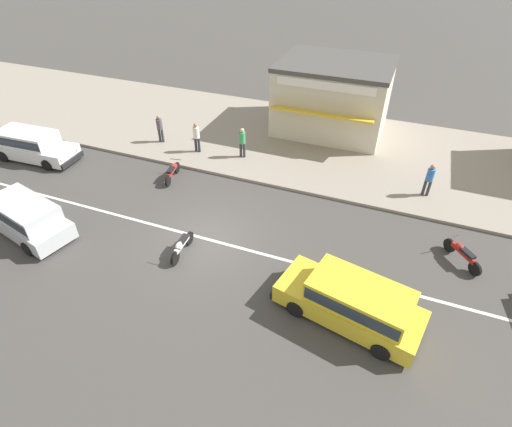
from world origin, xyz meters
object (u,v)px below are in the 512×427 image
(minivan_white_5, at_px, (31,144))
(pedestrian_far_end, at_px, (160,127))
(motorcycle_2, at_px, (463,254))
(pedestrian_near_clock, at_px, (242,140))
(minivan_silver_1, at_px, (24,216))
(pedestrian_mid_kerb, at_px, (196,135))
(motorcycle_1, at_px, (172,171))
(pedestrian_by_shop, at_px, (430,178))
(shopfront_corner_warung, at_px, (333,96))
(motorcycle_0, at_px, (182,246))
(minivan_yellow_3, at_px, (353,301))

(minivan_white_5, distance_m, pedestrian_far_end, 6.87)
(motorcycle_2, height_order, pedestrian_near_clock, pedestrian_near_clock)
(minivan_silver_1, bearing_deg, motorcycle_2, 15.38)
(pedestrian_mid_kerb, distance_m, pedestrian_far_end, 2.53)
(minivan_silver_1, xyz_separation_m, motorcycle_1, (3.47, 5.86, -0.42))
(minivan_silver_1, xyz_separation_m, minivan_white_5, (-4.69, 4.95, 0.00))
(pedestrian_by_shop, bearing_deg, motorcycle_1, -166.40)
(pedestrian_by_shop, distance_m, pedestrian_far_end, 14.54)
(pedestrian_mid_kerb, relative_size, pedestrian_far_end, 1.05)
(minivan_silver_1, bearing_deg, pedestrian_by_shop, 29.57)
(motorcycle_1, distance_m, motorcycle_2, 13.55)
(motorcycle_1, height_order, shopfront_corner_warung, shopfront_corner_warung)
(minivan_silver_1, height_order, pedestrian_near_clock, pedestrian_near_clock)
(pedestrian_by_shop, bearing_deg, motorcycle_0, -138.91)
(motorcycle_0, xyz_separation_m, motorcycle_2, (10.25, 3.52, 0.00))
(motorcycle_0, bearing_deg, shopfront_corner_warung, 77.82)
(motorcycle_2, xyz_separation_m, pedestrian_near_clock, (-10.98, 4.34, 0.70))
(pedestrian_near_clock, distance_m, pedestrian_by_shop, 9.46)
(pedestrian_mid_kerb, bearing_deg, minivan_white_5, -155.46)
(motorcycle_0, height_order, motorcycle_2, same)
(minivan_silver_1, distance_m, minivan_white_5, 6.82)
(motorcycle_1, bearing_deg, pedestrian_far_end, 129.93)
(minivan_silver_1, distance_m, pedestrian_mid_kerb, 9.30)
(minivan_yellow_3, distance_m, pedestrian_by_shop, 8.55)
(motorcycle_0, bearing_deg, motorcycle_1, 124.56)
(minivan_yellow_3, bearing_deg, shopfront_corner_warung, 105.85)
(motorcycle_1, distance_m, pedestrian_near_clock, 4.08)
(pedestrian_near_clock, relative_size, pedestrian_by_shop, 1.02)
(pedestrian_by_shop, bearing_deg, shopfront_corner_warung, 136.55)
(motorcycle_1, relative_size, pedestrian_mid_kerb, 1.10)
(minivan_yellow_3, xyz_separation_m, pedestrian_mid_kerb, (-10.08, 8.21, 0.29))
(minivan_yellow_3, height_order, shopfront_corner_warung, shopfront_corner_warung)
(pedestrian_mid_kerb, height_order, pedestrian_far_end, pedestrian_mid_kerb)
(pedestrian_near_clock, bearing_deg, minivan_white_5, -159.16)
(motorcycle_0, height_order, shopfront_corner_warung, shopfront_corner_warung)
(motorcycle_0, bearing_deg, minivan_white_5, 161.57)
(motorcycle_1, relative_size, pedestrian_near_clock, 1.10)
(pedestrian_far_end, distance_m, shopfront_corner_warung, 10.26)
(minivan_white_5, relative_size, pedestrian_near_clock, 2.90)
(pedestrian_mid_kerb, bearing_deg, motorcycle_1, -88.91)
(minivan_yellow_3, distance_m, motorcycle_1, 11.41)
(minivan_yellow_3, height_order, pedestrian_near_clock, pedestrian_near_clock)
(pedestrian_far_end, bearing_deg, minivan_white_5, -144.52)
(motorcycle_0, relative_size, pedestrian_by_shop, 1.10)
(pedestrian_by_shop, bearing_deg, minivan_white_5, -169.29)
(pedestrian_far_end, bearing_deg, minivan_yellow_3, -33.99)
(motorcycle_2, xyz_separation_m, shopfront_corner_warung, (-7.40, 9.66, 1.74))
(motorcycle_0, bearing_deg, minivan_silver_1, -170.27)
(minivan_silver_1, xyz_separation_m, pedestrian_by_shop, (15.44, 8.76, 0.26))
(pedestrian_near_clock, bearing_deg, pedestrian_far_end, -179.14)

